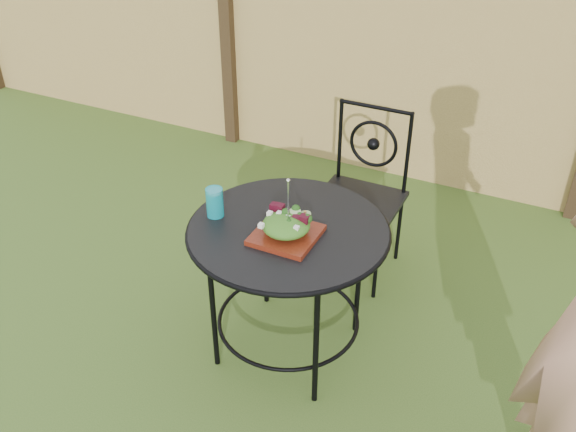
% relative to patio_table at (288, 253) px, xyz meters
% --- Properties ---
extents(ground, '(60.00, 60.00, 0.00)m').
position_rel_patio_table_xyz_m(ground, '(-0.14, -0.23, -0.59)').
color(ground, '#304D19').
rests_on(ground, ground).
extents(fence, '(8.00, 0.12, 1.90)m').
position_rel_patio_table_xyz_m(fence, '(-0.14, 1.96, 0.36)').
color(fence, '#E4C170').
rests_on(fence, ground).
extents(patio_table, '(0.92, 0.92, 0.72)m').
position_rel_patio_table_xyz_m(patio_table, '(0.00, 0.00, 0.00)').
color(patio_table, black).
rests_on(patio_table, ground).
extents(patio_chair, '(0.46, 0.46, 0.95)m').
position_rel_patio_table_xyz_m(patio_chair, '(0.06, 0.81, -0.08)').
color(patio_chair, black).
rests_on(patio_chair, ground).
extents(salad_plate, '(0.27, 0.27, 0.02)m').
position_rel_patio_table_xyz_m(salad_plate, '(0.02, -0.07, 0.15)').
color(salad_plate, '#51160B').
rests_on(salad_plate, patio_table).
extents(salad, '(0.21, 0.21, 0.08)m').
position_rel_patio_table_xyz_m(salad, '(0.02, -0.07, 0.20)').
color(salad, '#235614').
rests_on(salad, salad_plate).
extents(fork, '(0.01, 0.01, 0.18)m').
position_rel_patio_table_xyz_m(fork, '(0.03, -0.07, 0.33)').
color(fork, silver).
rests_on(fork, salad).
extents(drinking_glass, '(0.08, 0.08, 0.14)m').
position_rel_patio_table_xyz_m(drinking_glass, '(-0.35, -0.05, 0.21)').
color(drinking_glass, '#0E95A4').
rests_on(drinking_glass, patio_table).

